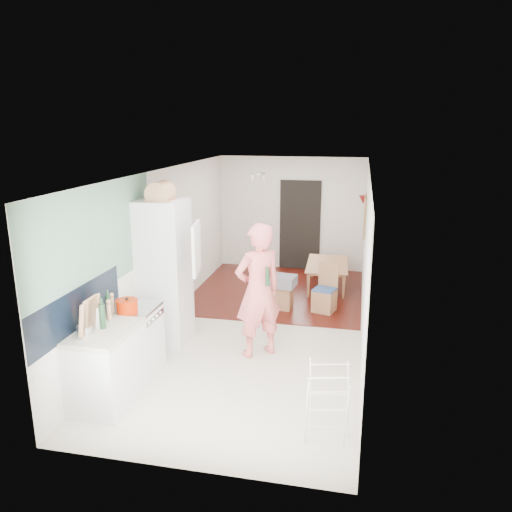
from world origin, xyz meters
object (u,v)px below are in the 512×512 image
at_px(drying_rack, 328,405).
at_px(dining_chair, 325,289).
at_px(person, 258,279).
at_px(stool, 283,297).
at_px(dining_table, 328,277).

bearing_deg(drying_rack, dining_chair, 82.09).
xyz_separation_m(person, drying_rack, (1.10, -1.81, -0.72)).
xyz_separation_m(person, stool, (0.05, 1.87, -0.91)).
bearing_deg(dining_chair, person, -96.93).
distance_m(dining_table, stool, 1.52).
relative_size(person, drying_rack, 2.78).
bearing_deg(dining_table, person, 164.28).
xyz_separation_m(dining_table, stool, (-0.71, -1.34, 0.00)).
bearing_deg(person, stool, -130.82).
distance_m(dining_chair, drying_rack, 3.69).
bearing_deg(stool, dining_table, 62.00).
relative_size(dining_table, drying_rack, 1.50).
distance_m(stool, drying_rack, 3.83).
relative_size(dining_chair, drying_rack, 1.04).
height_order(stool, drying_rack, drying_rack).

